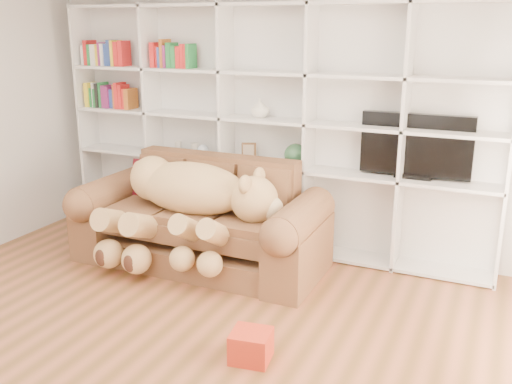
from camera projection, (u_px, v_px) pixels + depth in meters
The scene contains 14 objects.
floor at pixel (132, 358), 3.89m from camera, with size 5.00×5.00×0.00m, color brown.
wall_back at pixel (275, 112), 5.69m from camera, with size 5.00×0.02×2.70m, color silver.
bookshelf at pixel (247, 117), 5.68m from camera, with size 4.43×0.35×2.40m.
sofa at pixel (202, 225), 5.38m from camera, with size 2.33×1.01×0.98m.
teddy_bear at pixel (187, 200), 5.13m from camera, with size 1.61×0.92×0.93m.
throw_pillow at pixel (152, 180), 5.69m from camera, with size 0.40×0.13×0.40m, color #510D1A.
gift_box at pixel (251, 346), 3.84m from camera, with size 0.26×0.24×0.21m, color red.
tv at pixel (416, 146), 5.06m from camera, with size 0.98×0.18×0.58m.
picture_frame at pixel (249, 152), 5.71m from camera, with size 0.15×0.03×0.18m, color #52351C.
green_vase at pixel (295, 155), 5.51m from camera, with size 0.22×0.22×0.22m, color #2E5A38.
figurine_tall at pixel (178, 148), 6.04m from camera, with size 0.07×0.07×0.14m, color beige.
figurine_short at pixel (195, 149), 5.96m from camera, with size 0.08×0.08×0.14m, color beige.
snow_globe at pixel (203, 150), 5.93m from camera, with size 0.12×0.12×0.12m, color white.
shelf_vase at pixel (260, 108), 5.53m from camera, with size 0.18×0.18×0.19m, color silver.
Camera 1 is at (2.18, -2.75, 2.19)m, focal length 40.00 mm.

